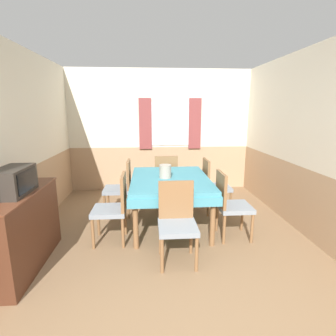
# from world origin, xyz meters

# --- Properties ---
(wall_back) EXTENTS (4.29, 0.10, 2.60)m
(wall_back) POSITION_xyz_m (0.01, 4.32, 1.31)
(wall_back) COLOR silver
(wall_back) RESTS_ON ground_plane
(wall_left) EXTENTS (0.05, 4.69, 2.60)m
(wall_left) POSITION_xyz_m (-1.97, 2.15, 1.30)
(wall_left) COLOR silver
(wall_left) RESTS_ON ground_plane
(wall_right) EXTENTS (0.05, 4.69, 2.60)m
(wall_right) POSITION_xyz_m (1.97, 2.15, 1.30)
(wall_right) COLOR silver
(wall_right) RESTS_ON ground_plane
(dining_table) EXTENTS (1.18, 1.57, 0.75)m
(dining_table) POSITION_xyz_m (0.06, 2.38, 0.65)
(dining_table) COLOR teal
(dining_table) RESTS_ON ground_plane
(chair_left_far) EXTENTS (0.44, 0.44, 0.94)m
(chair_left_far) POSITION_xyz_m (-0.72, 2.85, 0.51)
(chair_left_far) COLOR brown
(chair_left_far) RESTS_ON ground_plane
(chair_right_far) EXTENTS (0.44, 0.44, 0.94)m
(chair_right_far) POSITION_xyz_m (0.85, 2.85, 0.51)
(chair_right_far) COLOR brown
(chair_right_far) RESTS_ON ground_plane
(chair_right_near) EXTENTS (0.44, 0.44, 0.94)m
(chair_right_near) POSITION_xyz_m (0.85, 1.91, 0.51)
(chair_right_near) COLOR brown
(chair_right_near) RESTS_ON ground_plane
(chair_head_window) EXTENTS (0.44, 0.44, 0.94)m
(chair_head_window) POSITION_xyz_m (0.06, 3.35, 0.51)
(chair_head_window) COLOR brown
(chair_head_window) RESTS_ON ground_plane
(chair_left_near) EXTENTS (0.44, 0.44, 0.94)m
(chair_left_near) POSITION_xyz_m (-0.72, 1.91, 0.51)
(chair_left_near) COLOR brown
(chair_left_near) RESTS_ON ground_plane
(chair_head_near) EXTENTS (0.44, 0.44, 0.94)m
(chair_head_near) POSITION_xyz_m (0.06, 1.40, 0.51)
(chair_head_near) COLOR brown
(chair_head_near) RESTS_ON ground_plane
(sideboard) EXTENTS (0.46, 1.29, 0.88)m
(sideboard) POSITION_xyz_m (-1.70, 1.38, 0.45)
(sideboard) COLOR #4C2819
(sideboard) RESTS_ON ground_plane
(tv) EXTENTS (0.29, 0.52, 0.29)m
(tv) POSITION_xyz_m (-1.67, 1.33, 1.03)
(tv) COLOR #2D2823
(tv) RESTS_ON sideboard
(vase) EXTENTS (0.18, 0.18, 0.20)m
(vase) POSITION_xyz_m (-0.01, 2.38, 0.85)
(vase) COLOR #A39989
(vase) RESTS_ON dining_table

